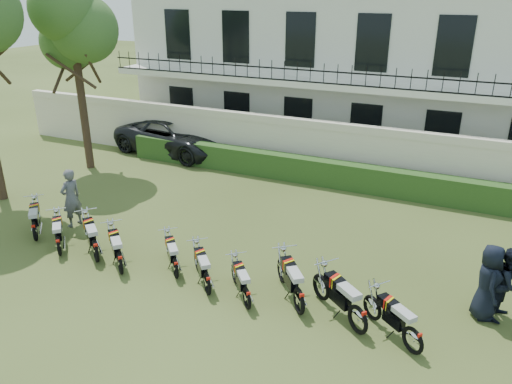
% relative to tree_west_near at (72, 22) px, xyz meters
% --- Properties ---
extents(ground, '(100.00, 100.00, 0.00)m').
position_rel_tree_west_near_xyz_m(ground, '(8.96, -5.00, -5.89)').
color(ground, '#3C491D').
rests_on(ground, ground).
extents(perimeter_wall, '(30.00, 0.35, 2.30)m').
position_rel_tree_west_near_xyz_m(perimeter_wall, '(8.96, 3.00, -4.72)').
color(perimeter_wall, beige).
rests_on(perimeter_wall, ground).
extents(hedge, '(18.00, 0.60, 1.00)m').
position_rel_tree_west_near_xyz_m(hedge, '(9.96, 2.20, -5.39)').
color(hedge, '#244518').
rests_on(hedge, ground).
extents(building, '(20.40, 9.60, 7.40)m').
position_rel_tree_west_near_xyz_m(building, '(8.96, 8.96, -2.18)').
color(building, silver).
rests_on(building, ground).
extents(tree_west_near, '(3.40, 3.20, 7.90)m').
position_rel_tree_west_near_xyz_m(tree_west_near, '(0.00, 0.00, 0.00)').
color(tree_west_near, '#473323').
rests_on(tree_west_near, ground).
extents(motorcycle_0, '(1.37, 1.43, 1.03)m').
position_rel_tree_west_near_xyz_m(motorcycle_0, '(3.17, -5.92, -5.41)').
color(motorcycle_0, black).
rests_on(motorcycle_0, ground).
extents(motorcycle_1, '(1.34, 1.36, 0.99)m').
position_rel_tree_west_near_xyz_m(motorcycle_1, '(4.50, -6.30, -5.43)').
color(motorcycle_1, black).
rests_on(motorcycle_1, ground).
extents(motorcycle_2, '(1.62, 1.35, 1.10)m').
position_rel_tree_west_near_xyz_m(motorcycle_2, '(5.69, -6.13, -5.38)').
color(motorcycle_2, black).
rests_on(motorcycle_2, ground).
extents(motorcycle_3, '(1.47, 1.36, 1.04)m').
position_rel_tree_west_near_xyz_m(motorcycle_3, '(6.71, -6.35, -5.41)').
color(motorcycle_3, black).
rests_on(motorcycle_3, ground).
extents(motorcycle_4, '(1.24, 1.32, 0.94)m').
position_rel_tree_west_near_xyz_m(motorcycle_4, '(8.16, -5.91, -5.45)').
color(motorcycle_4, black).
rests_on(motorcycle_4, ground).
extents(motorcycle_5, '(1.29, 1.40, 0.99)m').
position_rel_tree_west_near_xyz_m(motorcycle_5, '(9.29, -6.22, -5.43)').
color(motorcycle_5, black).
rests_on(motorcycle_5, ground).
extents(motorcycle_6, '(1.19, 1.35, 0.94)m').
position_rel_tree_west_near_xyz_m(motorcycle_6, '(10.44, -6.34, -5.46)').
color(motorcycle_6, black).
rests_on(motorcycle_6, ground).
extents(motorcycle_7, '(1.35, 1.67, 1.12)m').
position_rel_tree_west_near_xyz_m(motorcycle_7, '(11.63, -6.01, -5.37)').
color(motorcycle_7, black).
rests_on(motorcycle_7, ground).
extents(motorcycle_8, '(1.72, 1.39, 1.15)m').
position_rel_tree_west_near_xyz_m(motorcycle_8, '(13.05, -6.14, -5.36)').
color(motorcycle_8, black).
rests_on(motorcycle_8, ground).
extents(motorcycle_9, '(1.55, 1.24, 1.03)m').
position_rel_tree_west_near_xyz_m(motorcycle_9, '(14.24, -6.31, -5.41)').
color(motorcycle_9, black).
rests_on(motorcycle_9, ground).
extents(suv, '(5.95, 3.26, 1.58)m').
position_rel_tree_west_near_xyz_m(suv, '(2.18, 3.19, -5.10)').
color(suv, black).
rests_on(suv, ground).
extents(inspector, '(0.56, 0.76, 1.91)m').
position_rel_tree_west_near_xyz_m(inspector, '(3.43, -4.59, -4.94)').
color(inspector, '#5D5D62').
rests_on(inspector, ground).
extents(officer_3, '(0.77, 1.01, 1.84)m').
position_rel_tree_west_near_xyz_m(officer_3, '(15.53, -4.28, -4.97)').
color(officer_3, black).
rests_on(officer_3, ground).
extents(officer_4, '(0.91, 1.03, 1.77)m').
position_rel_tree_west_near_xyz_m(officer_4, '(15.96, -4.13, -5.00)').
color(officer_4, black).
rests_on(officer_4, ground).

